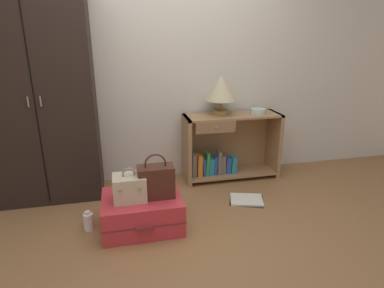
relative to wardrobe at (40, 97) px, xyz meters
name	(u,v)px	position (x,y,z in m)	size (l,w,h in m)	color
ground_plane	(189,252)	(1.13, -1.20, -1.01)	(9.00, 9.00, 0.00)	olive
back_wall	(158,60)	(1.13, 0.30, 0.29)	(6.40, 0.10, 2.60)	silver
wardrobe	(40,97)	(0.00, 0.00, 0.00)	(0.97, 0.47, 2.02)	black
bookshelf	(227,148)	(1.85, 0.06, -0.66)	(1.06, 0.37, 0.73)	#A37A51
table_lamp	(221,89)	(1.77, 0.07, 0.00)	(0.33, 0.33, 0.42)	olive
bowl	(258,111)	(2.18, 0.03, -0.25)	(0.16, 0.16, 0.05)	silver
suitcase_large	(142,211)	(0.83, -0.77, -0.87)	(0.66, 0.53, 0.28)	#D1333D
train_case	(130,188)	(0.74, -0.80, -0.62)	(0.26, 0.22, 0.28)	beige
handbag	(156,181)	(0.95, -0.79, -0.59)	(0.29, 0.16, 0.38)	#472319
bottle	(88,221)	(0.39, -0.72, -0.93)	(0.08, 0.08, 0.17)	white
open_book_on_floor	(247,200)	(1.86, -0.55, -1.00)	(0.40, 0.36, 0.02)	white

